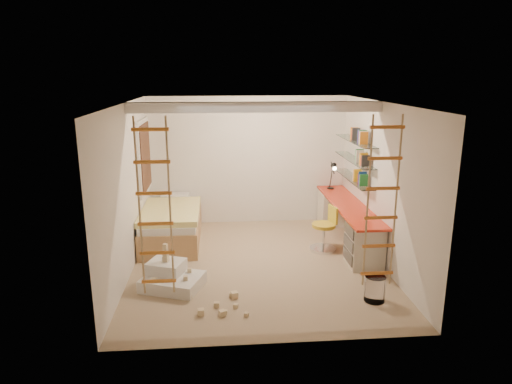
{
  "coord_description": "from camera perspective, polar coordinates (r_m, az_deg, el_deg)",
  "views": [
    {
      "loc": [
        -0.61,
        -6.88,
        3.03
      ],
      "look_at": [
        0.0,
        0.3,
        1.15
      ],
      "focal_mm": 32.0,
      "sensor_mm": 36.0,
      "label": 1
    }
  ],
  "objects": [
    {
      "name": "floor",
      "position": [
        7.55,
        0.19,
        -9.06
      ],
      "size": [
        4.5,
        4.5,
        0.0
      ],
      "primitive_type": "plane",
      "color": "tan",
      "rests_on": "ground"
    },
    {
      "name": "window_blind",
      "position": [
        8.61,
        -13.63,
        4.32
      ],
      "size": [
        0.02,
        1.0,
        1.2
      ],
      "primitive_type": "cube",
      "color": "#4C2D1E",
      "rests_on": "window_frame"
    },
    {
      "name": "rope_ladder_right",
      "position": [
        5.7,
        15.45,
        -1.36
      ],
      "size": [
        0.41,
        0.04,
        2.13
      ],
      "primitive_type": null,
      "color": "#C26C21",
      "rests_on": "ceiling"
    },
    {
      "name": "books",
      "position": [
        8.5,
        12.22,
        4.8
      ],
      "size": [
        0.14,
        0.64,
        0.92
      ],
      "color": "#1E722D",
      "rests_on": "shelves"
    },
    {
      "name": "shelves",
      "position": [
        8.53,
        12.17,
        3.95
      ],
      "size": [
        0.25,
        1.8,
        0.71
      ],
      "color": "white",
      "rests_on": "wall_right"
    },
    {
      "name": "rope_ladder_left",
      "position": [
        5.4,
        -12.54,
        -2.04
      ],
      "size": [
        0.41,
        0.04,
        2.13
      ],
      "primitive_type": null,
      "color": "orange",
      "rests_on": "ceiling"
    },
    {
      "name": "toy_blocks",
      "position": [
        6.47,
        -6.91,
        -11.74
      ],
      "size": [
        1.32,
        1.12,
        0.63
      ],
      "color": "#CCB284",
      "rests_on": "floor"
    },
    {
      "name": "task_lamp",
      "position": [
        9.19,
        9.63,
        2.53
      ],
      "size": [
        0.14,
        0.36,
        0.57
      ],
      "color": "black",
      "rests_on": "desk"
    },
    {
      "name": "swivel_chair",
      "position": [
        8.12,
        8.58,
        -5.25
      ],
      "size": [
        0.56,
        0.56,
        0.79
      ],
      "color": "gold",
      "rests_on": "floor"
    },
    {
      "name": "play_platform",
      "position": [
        6.88,
        -10.59,
        -10.48
      ],
      "size": [
        0.98,
        0.88,
        0.36
      ],
      "color": "silver",
      "rests_on": "floor"
    },
    {
      "name": "window_frame",
      "position": [
        8.62,
        -13.89,
        4.31
      ],
      "size": [
        0.06,
        1.15,
        1.35
      ],
      "primitive_type": "cube",
      "color": "white",
      "rests_on": "wall_left"
    },
    {
      "name": "waste_bin",
      "position": [
        6.57,
        14.64,
        -11.62
      ],
      "size": [
        0.28,
        0.28,
        0.36
      ],
      "primitive_type": "cylinder",
      "color": "white",
      "rests_on": "floor"
    },
    {
      "name": "bed",
      "position": [
        8.59,
        -10.44,
        -3.95
      ],
      "size": [
        1.02,
        2.0,
        0.69
      ],
      "color": "#AD7F51",
      "rests_on": "floor"
    },
    {
      "name": "ceiling_beam",
      "position": [
        7.23,
        0.0,
        10.57
      ],
      "size": [
        4.0,
        0.18,
        0.16
      ],
      "primitive_type": "cube",
      "color": "white",
      "rests_on": "ceiling"
    },
    {
      "name": "desk",
      "position": [
        8.5,
        11.31,
        -3.67
      ],
      "size": [
        0.56,
        2.8,
        0.75
      ],
      "color": "red",
      "rests_on": "floor"
    }
  ]
}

